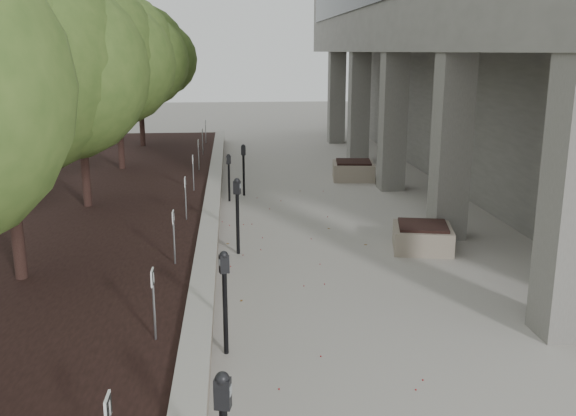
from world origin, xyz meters
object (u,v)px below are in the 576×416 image
crabapple_tree_4 (117,81)px  crabapple_tree_5 (139,75)px  crabapple_tree_2 (4,111)px  parking_meter_4 (229,178)px  planter_back (353,170)px  parking_meter_2 (225,303)px  parking_meter_3 (238,216)px  planter_front (422,237)px  crabapple_tree_3 (79,91)px  parking_meter_5 (244,170)px

crabapple_tree_4 → crabapple_tree_5: same height
crabapple_tree_2 → parking_meter_4: crabapple_tree_2 is taller
planter_back → parking_meter_2: bearing=-108.9°
crabapple_tree_2 → parking_meter_2: size_ratio=3.70×
crabapple_tree_5 → planter_back: 9.58m
parking_meter_2 → planter_back: parking_meter_2 is taller
parking_meter_3 → planter_front: (3.82, -0.08, -0.51)m
crabapple_tree_5 → parking_meter_3: (3.57, -12.81, -2.33)m
parking_meter_2 → parking_meter_3: (0.22, 4.37, 0.05)m
crabapple_tree_2 → planter_back: size_ratio=4.20×
parking_meter_4 → planter_front: (4.00, -4.74, -0.38)m
crabapple_tree_2 → parking_meter_3: (3.57, 2.19, -2.33)m
crabapple_tree_5 → parking_meter_4: crabapple_tree_5 is taller
parking_meter_2 → planter_back: (4.02, 11.74, -0.43)m
crabapple_tree_4 → planter_back: 7.90m
crabapple_tree_2 → crabapple_tree_4: bearing=90.0°
crabapple_tree_3 → parking_meter_3: 5.11m
crabapple_tree_4 → parking_meter_5: size_ratio=3.68×
parking_meter_5 → planter_front: 6.52m
crabapple_tree_4 → planter_front: 11.17m
parking_meter_2 → planter_back: bearing=54.0°
crabapple_tree_4 → planter_back: bearing=-3.4°
parking_meter_4 → parking_meter_3: bearing=-101.4°
crabapple_tree_2 → parking_meter_5: 8.78m
parking_meter_3 → parking_meter_5: parking_meter_3 is taller
crabapple_tree_3 → crabapple_tree_4: bearing=90.0°
parking_meter_3 → crabapple_tree_3: bearing=160.5°
parking_meter_4 → planter_front: bearing=-63.4°
crabapple_tree_4 → parking_meter_5: crabapple_tree_4 is taller
crabapple_tree_2 → planter_front: size_ratio=4.62×
crabapple_tree_5 → parking_meter_2: 17.66m
crabapple_tree_4 → parking_meter_3: (3.57, -7.81, -2.33)m
crabapple_tree_5 → parking_meter_5: crabapple_tree_5 is taller
parking_meter_4 → planter_back: (3.98, 2.70, -0.36)m
parking_meter_2 → parking_meter_4: (0.04, 9.04, -0.08)m
crabapple_tree_4 → parking_meter_2: size_ratio=3.70×
crabapple_tree_3 → crabapple_tree_5: bearing=90.0°
planter_back → parking_meter_5: bearing=-150.4°
parking_meter_5 → planter_back: bearing=26.2°
crabapple_tree_5 → planter_front: size_ratio=4.62×
parking_meter_4 → parking_meter_5: size_ratio=0.89×
crabapple_tree_2 → parking_meter_2: bearing=-33.0°
crabapple_tree_3 → parking_meter_3: bearing=-38.2°
crabapple_tree_5 → planter_front: crabapple_tree_5 is taller
crabapple_tree_5 → parking_meter_5: 8.71m
crabapple_tree_3 → planter_front: crabapple_tree_3 is taller
crabapple_tree_3 → crabapple_tree_5: (0.00, 10.00, 0.00)m
parking_meter_4 → planter_back: parking_meter_4 is taller
parking_meter_4 → parking_meter_5: (0.42, 0.68, 0.08)m
crabapple_tree_2 → parking_meter_2: crabapple_tree_2 is taller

